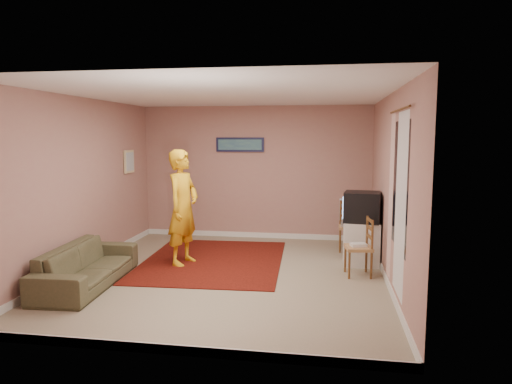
% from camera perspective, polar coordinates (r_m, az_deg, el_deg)
% --- Properties ---
extents(ground, '(5.00, 5.00, 0.00)m').
position_cam_1_polar(ground, '(6.81, -3.44, -10.26)').
color(ground, gray).
rests_on(ground, ground).
extents(wall_back, '(4.50, 0.02, 2.60)m').
position_cam_1_polar(wall_back, '(8.99, -0.08, 2.43)').
color(wall_back, '#A17869').
rests_on(wall_back, ground).
extents(wall_front, '(4.50, 0.02, 2.60)m').
position_cam_1_polar(wall_front, '(4.16, -10.98, -3.15)').
color(wall_front, '#A17869').
rests_on(wall_front, ground).
extents(wall_left, '(0.02, 5.00, 2.60)m').
position_cam_1_polar(wall_left, '(7.36, -20.89, 0.93)').
color(wall_left, '#A17869').
rests_on(wall_left, ground).
extents(wall_right, '(0.02, 5.00, 2.60)m').
position_cam_1_polar(wall_right, '(6.44, 16.41, 0.30)').
color(wall_right, '#A17869').
rests_on(wall_right, ground).
extents(ceiling, '(4.50, 5.00, 0.02)m').
position_cam_1_polar(ceiling, '(6.53, -3.62, 12.09)').
color(ceiling, white).
rests_on(ceiling, wall_back).
extents(baseboard_back, '(4.50, 0.02, 0.10)m').
position_cam_1_polar(baseboard_back, '(9.16, -0.09, -5.39)').
color(baseboard_back, silver).
rests_on(baseboard_back, ground).
extents(baseboard_front, '(4.50, 0.02, 0.10)m').
position_cam_1_polar(baseboard_front, '(4.56, -10.55, -18.78)').
color(baseboard_front, silver).
rests_on(baseboard_front, ground).
extents(baseboard_left, '(0.02, 5.00, 0.10)m').
position_cam_1_polar(baseboard_left, '(7.58, -20.41, -8.50)').
color(baseboard_left, silver).
rests_on(baseboard_left, ground).
extents(baseboard_right, '(0.02, 5.00, 0.10)m').
position_cam_1_polar(baseboard_right, '(6.70, 15.94, -10.38)').
color(baseboard_right, silver).
rests_on(baseboard_right, ground).
extents(window, '(0.01, 1.10, 1.50)m').
position_cam_1_polar(window, '(5.54, 17.59, 0.75)').
color(window, black).
rests_on(window, wall_right).
extents(curtain_sheer, '(0.01, 0.75, 2.10)m').
position_cam_1_polar(curtain_sheer, '(5.42, 17.60, -1.52)').
color(curtain_sheer, silver).
rests_on(curtain_sheer, wall_right).
extents(curtain_floral, '(0.01, 0.35, 2.10)m').
position_cam_1_polar(curtain_floral, '(6.10, 16.49, -0.55)').
color(curtain_floral, '#F0E5CD').
rests_on(curtain_floral, wall_right).
extents(curtain_rod, '(0.02, 1.40, 0.02)m').
position_cam_1_polar(curtain_rod, '(5.51, 17.47, 9.79)').
color(curtain_rod, brown).
rests_on(curtain_rod, wall_right).
extents(picture_back, '(0.95, 0.04, 0.28)m').
position_cam_1_polar(picture_back, '(8.98, -2.02, 5.94)').
color(picture_back, '#141537').
rests_on(picture_back, wall_back).
extents(picture_left, '(0.04, 0.38, 0.42)m').
position_cam_1_polar(picture_left, '(8.75, -15.57, 3.69)').
color(picture_left, beige).
rests_on(picture_left, wall_left).
extents(area_rug, '(2.32, 2.84, 0.01)m').
position_cam_1_polar(area_rug, '(7.53, -5.38, -8.53)').
color(area_rug, black).
rests_on(area_rug, ground).
extents(tv_cabinet, '(0.54, 0.49, 0.69)m').
position_cam_1_polar(tv_cabinet, '(7.41, 12.99, -6.24)').
color(tv_cabinet, silver).
rests_on(tv_cabinet, ground).
extents(crt_tv, '(0.60, 0.55, 0.47)m').
position_cam_1_polar(crt_tv, '(7.30, 13.07, -1.81)').
color(crt_tv, black).
rests_on(crt_tv, tv_cabinet).
extents(chair_a, '(0.40, 0.38, 0.48)m').
position_cam_1_polar(chair_a, '(8.19, 11.70, -3.58)').
color(chair_a, tan).
rests_on(chair_a, ground).
extents(dvd_player, '(0.33, 0.24, 0.06)m').
position_cam_1_polar(dvd_player, '(8.20, 11.69, -3.98)').
color(dvd_player, '#BBBBC0').
rests_on(dvd_player, chair_a).
extents(blue_throw, '(0.37, 0.05, 0.39)m').
position_cam_1_polar(blue_throw, '(8.34, 11.67, -2.17)').
color(blue_throw, '#7FB0D0').
rests_on(blue_throw, chair_a).
extents(chair_b, '(0.42, 0.43, 0.46)m').
position_cam_1_polar(chair_b, '(6.79, 12.70, -5.93)').
color(chair_b, tan).
rests_on(chair_b, ground).
extents(game_console, '(0.25, 0.21, 0.04)m').
position_cam_1_polar(game_console, '(6.80, 12.69, -6.45)').
color(game_console, silver).
rests_on(game_console, chair_b).
extents(sofa, '(0.84, 1.92, 0.55)m').
position_cam_1_polar(sofa, '(6.68, -20.36, -8.60)').
color(sofa, '#4D452E').
rests_on(sofa, ground).
extents(person, '(0.58, 0.75, 1.81)m').
position_cam_1_polar(person, '(7.25, -9.12, -1.92)').
color(person, gold).
rests_on(person, ground).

